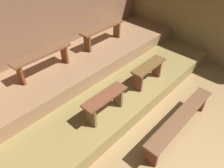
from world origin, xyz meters
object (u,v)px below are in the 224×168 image
object	(u,v)px
bench_middle_left	(42,57)
bench_middle_right	(103,31)
bench_floor_center	(181,119)
bench_lower_right	(148,70)
bench_lower_left	(105,101)

from	to	relation	value
bench_middle_left	bench_middle_right	size ratio (longest dim) A/B	1.00
bench_floor_center	bench_middle_right	size ratio (longest dim) A/B	1.52
bench_lower_right	bench_middle_left	distance (m)	2.29
bench_lower_left	bench_middle_left	world-z (taller)	bench_middle_left
bench_floor_center	bench_lower_left	size ratio (longest dim) A/B	2.14
bench_middle_left	bench_middle_right	distance (m)	1.78
bench_lower_right	bench_middle_right	bearing A→B (deg)	82.56
bench_floor_center	bench_middle_right	xyz separation A→B (m)	(0.76, 2.79, 0.61)
bench_floor_center	bench_middle_right	bearing A→B (deg)	74.74
bench_lower_left	bench_lower_right	xyz separation A→B (m)	(1.36, 0.00, 0.00)
bench_middle_left	bench_lower_right	bearing A→B (deg)	-46.04
bench_lower_right	bench_floor_center	bearing A→B (deg)	-115.32
bench_floor_center	bench_lower_left	distance (m)	1.44
bench_middle_right	bench_lower_left	bearing A→B (deg)	-133.96
bench_lower_left	bench_middle_right	distance (m)	2.29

